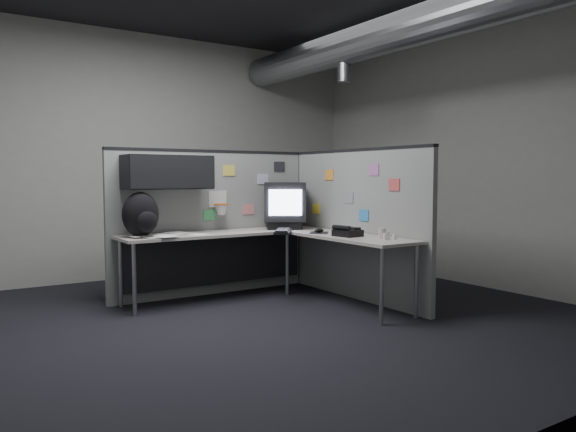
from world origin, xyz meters
TOP-DOWN VIEW (x-y plane):
  - room at (0.56, 0.00)m, footprint 5.62×5.62m
  - partition_back at (-0.25, 1.23)m, footprint 2.44×0.42m
  - partition_right at (1.10, 0.22)m, footprint 0.07×2.23m
  - desk at (0.15, 0.70)m, footprint 2.31×2.11m
  - monitor at (0.67, 0.98)m, footprint 0.64×0.64m
  - keyboard at (0.37, 0.56)m, footprint 0.39×0.45m
  - mouse at (0.69, 0.33)m, footprint 0.29×0.30m
  - phone at (0.72, -0.10)m, footprint 0.25×0.27m
  - bottles at (0.87, -0.50)m, footprint 0.13×0.18m
  - cup at (0.85, -0.46)m, footprint 0.08×0.08m
  - papers at (-0.78, 0.96)m, footprint 0.85×0.59m
  - backpack at (-1.03, 0.97)m, footprint 0.42×0.40m

SIDE VIEW (x-z plane):
  - desk at x=0.15m, z-range 0.25..0.98m
  - papers at x=-0.78m, z-range 0.73..0.75m
  - mouse at x=0.69m, z-range 0.72..0.77m
  - keyboard at x=0.37m, z-range 0.73..0.77m
  - bottles at x=0.87m, z-range 0.72..0.81m
  - phone at x=0.72m, z-range 0.72..0.83m
  - cup at x=0.85m, z-range 0.73..0.83m
  - partition_right at x=1.10m, z-range 0.00..1.63m
  - backpack at x=-1.03m, z-range 0.72..1.17m
  - partition_back at x=-0.25m, z-range 0.18..1.81m
  - monitor at x=0.67m, z-range 0.74..1.27m
  - room at x=0.56m, z-range 0.49..3.71m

